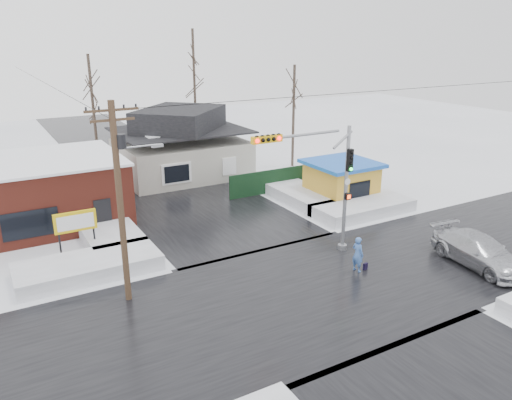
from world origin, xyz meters
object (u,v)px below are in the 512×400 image
marquee_sign (75,223)px  kiosk (341,181)px  car (479,251)px  utility_pole (121,192)px  pedestrian (358,254)px  traffic_signal (324,176)px

marquee_sign → kiosk: kiosk is taller
kiosk → car: size_ratio=0.84×
marquee_sign → car: marquee_sign is taller
utility_pole → kiosk: (17.43, 6.49, -3.65)m
utility_pole → marquee_sign: utility_pole is taller
marquee_sign → car: size_ratio=0.47×
car → utility_pole: bearing=167.5°
marquee_sign → car: bearing=-33.0°
car → pedestrian: bearing=162.2°
traffic_signal → marquee_sign: 13.42m
pedestrian → car: 6.49m
utility_pole → marquee_sign: bearing=100.1°
traffic_signal → kiosk: size_ratio=1.52×
kiosk → marquee_sign: bearing=-178.4°
kiosk → pedestrian: 11.55m
traffic_signal → car: size_ratio=1.28×
marquee_sign → car: 21.32m
utility_pole → pedestrian: 12.01m
marquee_sign → pedestrian: (11.92, -8.97, -0.99)m
utility_pole → car: size_ratio=1.65×
traffic_signal → marquee_sign: traffic_signal is taller
utility_pole → kiosk: bearing=20.4°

